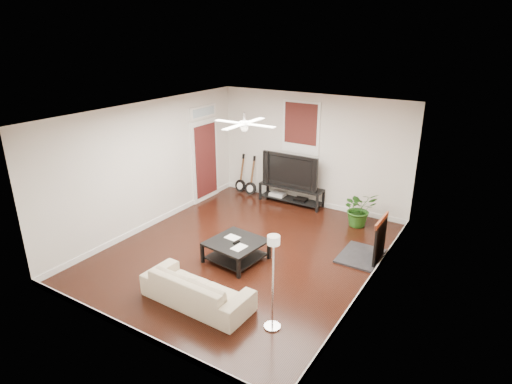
{
  "coord_description": "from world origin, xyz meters",
  "views": [
    {
      "loc": [
        4.22,
        -6.42,
        4.17
      ],
      "look_at": [
        0.0,
        0.4,
        1.15
      ],
      "focal_mm": 30.06,
      "sensor_mm": 36.0,
      "label": 1
    }
  ],
  "objects": [
    {
      "name": "room",
      "position": [
        0.0,
        0.0,
        1.4
      ],
      "size": [
        5.01,
        6.01,
        2.81
      ],
      "color": "black",
      "rests_on": "ground"
    },
    {
      "name": "brick_accent",
      "position": [
        2.49,
        1.0,
        1.4
      ],
      "size": [
        0.02,
        2.2,
        2.8
      ],
      "primitive_type": "cube",
      "color": "#A65035",
      "rests_on": "floor"
    },
    {
      "name": "fireplace",
      "position": [
        2.2,
        1.0,
        0.46
      ],
      "size": [
        0.8,
        1.1,
        0.92
      ],
      "primitive_type": "cube",
      "color": "black",
      "rests_on": "floor"
    },
    {
      "name": "window_back",
      "position": [
        -0.3,
        2.97,
        1.95
      ],
      "size": [
        1.0,
        0.06,
        1.3
      ],
      "primitive_type": "cube",
      "color": "#3C1610",
      "rests_on": "wall_back"
    },
    {
      "name": "door_left",
      "position": [
        -2.46,
        1.9,
        1.25
      ],
      "size": [
        0.08,
        1.0,
        2.5
      ],
      "primitive_type": "cube",
      "color": "white",
      "rests_on": "wall_left"
    },
    {
      "name": "tv_stand",
      "position": [
        -0.41,
        2.78,
        0.24
      ],
      "size": [
        1.68,
        0.45,
        0.47
      ],
      "primitive_type": "cube",
      "color": "black",
      "rests_on": "floor"
    },
    {
      "name": "tv",
      "position": [
        -0.41,
        2.8,
        0.9
      ],
      "size": [
        1.5,
        0.2,
        0.87
      ],
      "primitive_type": "imported",
      "color": "black",
      "rests_on": "tv_stand"
    },
    {
      "name": "coffee_table",
      "position": [
        0.04,
        -0.4,
        0.2
      ],
      "size": [
        1.07,
        1.07,
        0.41
      ],
      "primitive_type": "cube",
      "rotation": [
        0.0,
        0.0,
        -0.11
      ],
      "color": "black",
      "rests_on": "floor"
    },
    {
      "name": "sofa",
      "position": [
        0.29,
        -1.88,
        0.27
      ],
      "size": [
        1.9,
        0.8,
        0.55
      ],
      "primitive_type": "imported",
      "rotation": [
        0.0,
        0.0,
        3.11
      ],
      "color": "#C0AD90",
      "rests_on": "floor"
    },
    {
      "name": "floor_lamp",
      "position": [
        1.64,
        -1.78,
        0.77
      ],
      "size": [
        0.26,
        0.26,
        1.53
      ],
      "primitive_type": null,
      "rotation": [
        0.0,
        0.0,
        -0.03
      ],
      "color": "silver",
      "rests_on": "floor"
    },
    {
      "name": "potted_plant",
      "position": [
        1.52,
        2.38,
        0.42
      ],
      "size": [
        0.99,
        0.98,
        0.83
      ],
      "primitive_type": "imported",
      "rotation": [
        0.0,
        0.0,
        0.75
      ],
      "color": "#235518",
      "rests_on": "floor"
    },
    {
      "name": "guitar_left",
      "position": [
        -1.96,
        2.75,
        0.54
      ],
      "size": [
        0.36,
        0.27,
        1.07
      ],
      "primitive_type": null,
      "rotation": [
        0.0,
        0.0,
        -0.12
      ],
      "color": "black",
      "rests_on": "floor"
    },
    {
      "name": "guitar_right",
      "position": [
        -1.61,
        2.72,
        0.54
      ],
      "size": [
        0.33,
        0.24,
        1.07
      ],
      "primitive_type": null,
      "rotation": [
        0.0,
        0.0,
        -0.01
      ],
      "color": "black",
      "rests_on": "floor"
    },
    {
      "name": "ceiling_fan",
      "position": [
        0.0,
        0.0,
        2.6
      ],
      "size": [
        1.24,
        1.24,
        0.32
      ],
      "primitive_type": null,
      "color": "white",
      "rests_on": "ceiling"
    }
  ]
}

